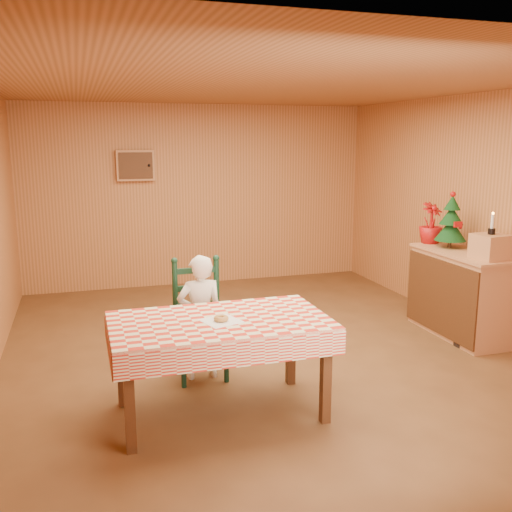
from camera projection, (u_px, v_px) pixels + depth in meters
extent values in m
plane|color=brown|center=(262.00, 352.00, 5.75)|extent=(6.00, 6.00, 0.00)
cube|color=#BC7843|center=(199.00, 196.00, 8.30)|extent=(5.00, 0.10, 2.60)
cube|color=#BC7843|center=(480.00, 215.00, 6.22)|extent=(0.10, 6.00, 2.60)
cube|color=#A3693C|center=(262.00, 84.00, 5.23)|extent=(5.00, 6.00, 0.10)
cube|color=tan|center=(135.00, 165.00, 7.89)|extent=(0.52, 0.08, 0.42)
cube|color=#502C15|center=(136.00, 166.00, 7.85)|extent=(0.46, 0.02, 0.36)
sphere|color=black|center=(149.00, 165.00, 7.89)|extent=(0.04, 0.04, 0.04)
cube|color=#502C15|center=(220.00, 325.00, 4.32)|extent=(1.60, 0.90, 0.06)
cube|color=#502C15|center=(130.00, 405.00, 3.84)|extent=(0.07, 0.07, 0.69)
cube|color=#502C15|center=(326.00, 379.00, 4.26)|extent=(0.07, 0.07, 0.69)
cube|color=#502C15|center=(121.00, 365.00, 4.53)|extent=(0.07, 0.07, 0.69)
cube|color=#502C15|center=(291.00, 346.00, 4.95)|extent=(0.07, 0.07, 0.69)
cube|color=red|center=(220.00, 320.00, 4.31)|extent=(1.64, 0.94, 0.02)
cube|color=red|center=(236.00, 355.00, 3.89)|extent=(1.64, 0.02, 0.18)
cube|color=red|center=(207.00, 315.00, 4.77)|extent=(1.64, 0.02, 0.18)
cube|color=#32602C|center=(109.00, 344.00, 4.09)|extent=(0.02, 0.94, 0.18)
cube|color=#32602C|center=(319.00, 323.00, 4.57)|extent=(0.02, 0.94, 0.18)
cube|color=#10311E|center=(201.00, 331.00, 5.06)|extent=(0.44, 0.40, 0.04)
cylinder|color=#10311E|center=(184.00, 365.00, 4.89)|extent=(0.04, 0.04, 0.41)
cylinder|color=#10311E|center=(226.00, 360.00, 5.00)|extent=(0.04, 0.04, 0.41)
cylinder|color=#10311E|center=(177.00, 351.00, 5.21)|extent=(0.04, 0.04, 0.41)
cylinder|color=#10311E|center=(217.00, 347.00, 5.32)|extent=(0.04, 0.04, 0.41)
cylinder|color=#10311E|center=(175.00, 294.00, 5.10)|extent=(0.05, 0.05, 0.60)
sphere|color=#10311E|center=(174.00, 261.00, 5.04)|extent=(0.06, 0.06, 0.06)
cylinder|color=#10311E|center=(217.00, 290.00, 5.21)|extent=(0.05, 0.05, 0.60)
sphere|color=#10311E|center=(216.00, 258.00, 5.15)|extent=(0.06, 0.06, 0.06)
cube|color=#10311E|center=(196.00, 305.00, 5.18)|extent=(0.38, 0.03, 0.05)
cube|color=#10311E|center=(196.00, 288.00, 5.15)|extent=(0.38, 0.03, 0.05)
cube|color=#10311E|center=(196.00, 270.00, 5.12)|extent=(0.38, 0.03, 0.05)
imported|color=white|center=(200.00, 317.00, 5.03)|extent=(0.41, 0.27, 1.12)
cube|color=white|center=(221.00, 321.00, 4.26)|extent=(0.33, 0.33, 0.00)
torus|color=#BA8843|center=(221.00, 318.00, 4.26)|extent=(0.12, 0.12, 0.04)
cube|color=tan|center=(460.00, 295.00, 6.17)|extent=(0.50, 1.20, 0.90)
cube|color=tan|center=(464.00, 253.00, 6.08)|extent=(0.54, 1.24, 0.03)
cube|color=#502C15|center=(440.00, 297.00, 6.10)|extent=(0.02, 1.20, 0.80)
cube|color=tan|center=(490.00, 247.00, 5.68)|extent=(0.33, 0.33, 0.25)
cylinder|color=#502C15|center=(450.00, 244.00, 6.30)|extent=(0.04, 0.04, 0.08)
cone|color=#0B3413|center=(451.00, 230.00, 6.27)|extent=(0.34, 0.34, 0.24)
cone|color=#0B3413|center=(452.00, 215.00, 6.24)|extent=(0.26, 0.26, 0.20)
cone|color=#0B3413|center=(452.00, 202.00, 6.21)|extent=(0.18, 0.18, 0.16)
sphere|color=#AA0F0F|center=(453.00, 194.00, 6.19)|extent=(0.06, 0.06, 0.06)
cube|color=#AA0F0F|center=(458.00, 224.00, 6.11)|extent=(0.10, 0.02, 0.06)
sphere|color=#AA0F0F|center=(460.00, 227.00, 6.23)|extent=(0.04, 0.04, 0.04)
sphere|color=#AA0F0F|center=(443.00, 220.00, 6.28)|extent=(0.04, 0.04, 0.04)
sphere|color=#AA0F0F|center=(450.00, 210.00, 6.33)|extent=(0.04, 0.04, 0.04)
imported|color=#AA0F0F|center=(431.00, 223.00, 6.53)|extent=(0.33, 0.33, 0.47)
cylinder|color=black|center=(492.00, 231.00, 5.65)|extent=(0.07, 0.07, 0.06)
cylinder|color=white|center=(492.00, 221.00, 5.63)|extent=(0.03, 0.03, 0.14)
sphere|color=orange|center=(493.00, 213.00, 5.61)|extent=(0.02, 0.02, 0.02)
cylinder|color=black|center=(473.00, 327.00, 5.91)|extent=(0.45, 0.45, 0.39)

